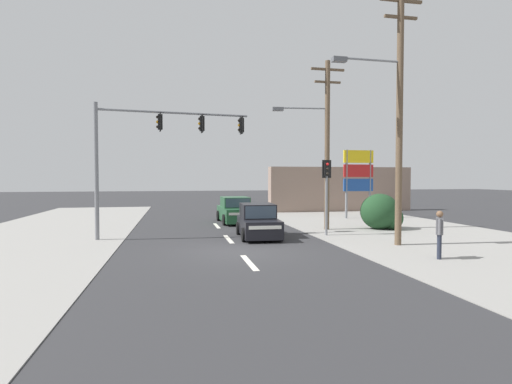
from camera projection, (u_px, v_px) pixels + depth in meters
ground_plane at (239, 251)px, 14.77m from camera, size 140.00×140.00×0.00m
lane_dash_near at (249, 262)px, 12.82m from camera, size 0.20×2.40×0.01m
lane_dash_mid at (228, 239)px, 17.71m from camera, size 0.20×2.40×0.01m
lane_dash_far at (217, 226)px, 22.61m from camera, size 0.20×2.40×0.01m
kerb_right_verge at (423, 236)px, 18.54m from camera, size 10.00×44.00×0.02m
kerb_left_verge at (27, 241)px, 16.99m from camera, size 8.00×40.00×0.02m
utility_pole_foreground_right at (397, 109)px, 15.85m from camera, size 3.78×0.31×10.17m
utility_pole_midground_right at (324, 139)px, 20.74m from camera, size 3.78×0.60×8.79m
traffic_signal_mast at (153, 142)px, 17.97m from camera, size 6.86×0.93×6.00m
pedestal_signal_right_kerb at (327, 184)px, 18.70m from camera, size 0.44×0.29×3.56m
shopping_plaza_sign at (358, 174)px, 26.74m from camera, size 2.10×0.16×4.60m
roadside_bush at (382, 213)px, 21.04m from camera, size 2.15×1.84×1.89m
shopfront_wall_far at (341, 189)px, 32.58m from camera, size 12.00×1.00×3.60m
hatchback_crossing_left at (258, 222)px, 18.26m from camera, size 1.93×3.71×1.53m
sedan_oncoming_near at (235, 211)px, 24.27m from camera, size 1.97×4.28×1.56m
pedestrian_at_kerb at (439, 232)px, 13.28m from camera, size 0.39×0.47×1.63m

